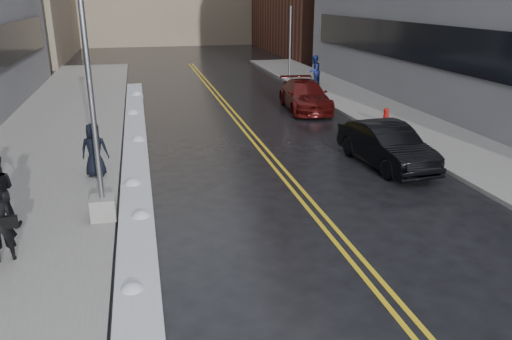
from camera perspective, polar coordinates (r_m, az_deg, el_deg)
ground at (r=12.47m, az=-1.94°, el=-8.44°), size 160.00×160.00×0.00m
sidewalk_west at (r=21.92m, az=-22.24°, el=2.68°), size 5.50×50.00×0.15m
sidewalk_east at (r=24.77m, az=16.61°, el=5.11°), size 4.00×50.00×0.15m
lane_line_left at (r=22.08m, az=-1.04°, el=4.07°), size 0.12×50.00×0.01m
lane_line_right at (r=22.15m, az=-0.28°, el=4.11°), size 0.12×50.00×0.01m
snow_ridge at (r=19.67m, az=-13.59°, el=2.10°), size 0.90×30.00×0.34m
lamppost at (r=13.30m, az=-17.93°, el=4.12°), size 0.65×0.65×7.62m
fire_hydrant at (r=24.19m, az=14.64°, el=6.12°), size 0.26×0.26×0.73m
traffic_signal at (r=36.50m, az=3.93°, el=15.48°), size 0.16×0.20×6.00m
pedestrian_c at (r=17.14m, az=-17.98°, el=2.21°), size 0.95×0.69×1.79m
pedestrian_east at (r=33.39m, az=6.67°, el=11.18°), size 1.25×1.23×2.03m
car_black at (r=18.41m, az=14.67°, el=2.78°), size 2.00×4.77×1.53m
car_maroon at (r=27.05m, az=5.62°, el=8.46°), size 2.62×5.43×1.52m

